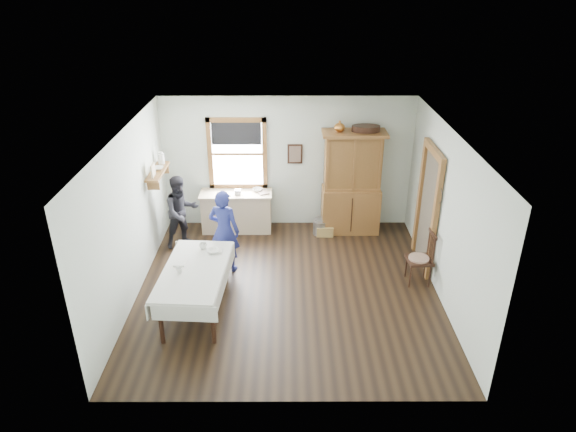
{
  "coord_description": "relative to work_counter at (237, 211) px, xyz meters",
  "views": [
    {
      "loc": [
        -0.01,
        -7.26,
        4.92
      ],
      "look_at": [
        0.01,
        0.3,
        1.23
      ],
      "focal_mm": 32.0,
      "sensor_mm": 36.0,
      "label": 1
    }
  ],
  "objects": [
    {
      "name": "counter_bowl",
      "position": [
        0.43,
        0.08,
        0.44
      ],
      "size": [
        0.24,
        0.24,
        0.06
      ],
      "primitive_type": "imported",
      "rotation": [
        0.0,
        0.0,
        0.29
      ],
      "color": "white",
      "rests_on": "work_counter"
    },
    {
      "name": "table_cup_b",
      "position": [
        -0.6,
        -2.85,
        0.37
      ],
      "size": [
        0.11,
        0.11,
        0.09
      ],
      "primitive_type": "imported",
      "rotation": [
        0.0,
        0.0,
        0.11
      ],
      "color": "white",
      "rests_on": "dining_table"
    },
    {
      "name": "counter_book",
      "position": [
        0.45,
        -0.04,
        0.42
      ],
      "size": [
        0.23,
        0.25,
        0.02
      ],
      "primitive_type": "imported",
      "rotation": [
        0.0,
        0.0,
        0.42
      ],
      "color": "brown",
      "rests_on": "work_counter"
    },
    {
      "name": "room",
      "position": [
        1.04,
        -2.19,
        0.94
      ],
      "size": [
        5.01,
        5.01,
        2.7
      ],
      "color": "black",
      "rests_on": "ground"
    },
    {
      "name": "doorway",
      "position": [
        3.49,
        -1.34,
        0.75
      ],
      "size": [
        0.09,
        1.14,
        2.22
      ],
      "color": "#4D4437",
      "rests_on": "room"
    },
    {
      "name": "shelf_bowl",
      "position": [
        -1.33,
        -0.64,
        1.18
      ],
      "size": [
        0.22,
        0.22,
        0.05
      ],
      "primitive_type": "imported",
      "color": "white",
      "rests_on": "wall_shelf"
    },
    {
      "name": "rug_beater",
      "position": [
        3.49,
        -1.89,
        1.31
      ],
      "size": [
        0.01,
        0.27,
        0.27
      ],
      "primitive_type": "torus",
      "rotation": [
        0.0,
        1.57,
        0.0
      ],
      "color": "black",
      "rests_on": "room"
    },
    {
      "name": "window",
      "position": [
        0.04,
        0.28,
        1.22
      ],
      "size": [
        1.18,
        0.07,
        1.48
      ],
      "color": "white",
      "rests_on": "room"
    },
    {
      "name": "woman_blue",
      "position": [
        -0.07,
        -1.52,
        0.29
      ],
      "size": [
        0.59,
        0.47,
        1.41
      ],
      "primitive_type": "imported",
      "rotation": [
        0.0,
        0.0,
        2.85
      ],
      "color": "navy",
      "rests_on": "room"
    },
    {
      "name": "table_bowl",
      "position": [
        -0.17,
        -2.24,
        0.35
      ],
      "size": [
        0.27,
        0.27,
        0.05
      ],
      "primitive_type": "imported",
      "rotation": [
        0.0,
        0.0,
        0.4
      ],
      "color": "white",
      "rests_on": "dining_table"
    },
    {
      "name": "work_counter",
      "position": [
        0.0,
        0.0,
        0.0
      ],
      "size": [
        1.45,
        0.56,
        0.83
      ],
      "primitive_type": "cube",
      "rotation": [
        0.0,
        0.0,
        0.01
      ],
      "color": "tan",
      "rests_on": "room"
    },
    {
      "name": "spindle_chair",
      "position": [
        3.27,
        -1.97,
        0.07
      ],
      "size": [
        0.48,
        0.48,
        0.96
      ],
      "primitive_type": "cube",
      "rotation": [
        0.0,
        0.0,
        0.08
      ],
      "color": "#311911",
      "rests_on": "room"
    },
    {
      "name": "framed_picture",
      "position": [
        1.19,
        0.27,
        1.14
      ],
      "size": [
        0.3,
        0.04,
        0.4
      ],
      "primitive_type": "cube",
      "color": "#311911",
      "rests_on": "room"
    },
    {
      "name": "china_hutch",
      "position": [
        2.31,
        -0.03,
        0.64
      ],
      "size": [
        1.24,
        0.59,
        2.1
      ],
      "primitive_type": "cube",
      "rotation": [
        0.0,
        0.0,
        0.01
      ],
      "color": "brown",
      "rests_on": "room"
    },
    {
      "name": "dining_table",
      "position": [
        -0.4,
        -2.75,
        -0.04
      ],
      "size": [
        1.09,
        1.91,
        0.74
      ],
      "primitive_type": "cube",
      "rotation": [
        0.0,
        0.0,
        -0.06
      ],
      "color": "silver",
      "rests_on": "room"
    },
    {
      "name": "wall_shelf",
      "position": [
        -1.33,
        -0.65,
        1.16
      ],
      "size": [
        0.24,
        1.0,
        0.44
      ],
      "color": "brown",
      "rests_on": "room"
    },
    {
      "name": "figure_dark",
      "position": [
        -0.98,
        -0.65,
        0.25
      ],
      "size": [
        0.82,
        0.78,
        1.32
      ],
      "primitive_type": "imported",
      "rotation": [
        0.0,
        0.0,
        0.61
      ],
      "color": "black",
      "rests_on": "room"
    },
    {
      "name": "pail",
      "position": [
        1.69,
        -0.2,
        -0.27
      ],
      "size": [
        0.29,
        0.29,
        0.29
      ],
      "primitive_type": "cube",
      "rotation": [
        0.0,
        0.0,
        0.05
      ],
      "color": "gray",
      "rests_on": "room"
    },
    {
      "name": "table_cup_a",
      "position": [
        -0.35,
        -2.11,
        0.38
      ],
      "size": [
        0.15,
        0.15,
        0.1
      ],
      "primitive_type": "imported",
      "rotation": [
        0.0,
        0.0,
        -0.19
      ],
      "color": "white",
      "rests_on": "dining_table"
    },
    {
      "name": "wicker_basket",
      "position": [
        1.79,
        -0.24,
        -0.31
      ],
      "size": [
        0.34,
        0.24,
        0.2
      ],
      "primitive_type": "cube",
      "rotation": [
        0.0,
        0.0,
        -0.02
      ],
      "color": "tan",
      "rests_on": "room"
    }
  ]
}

